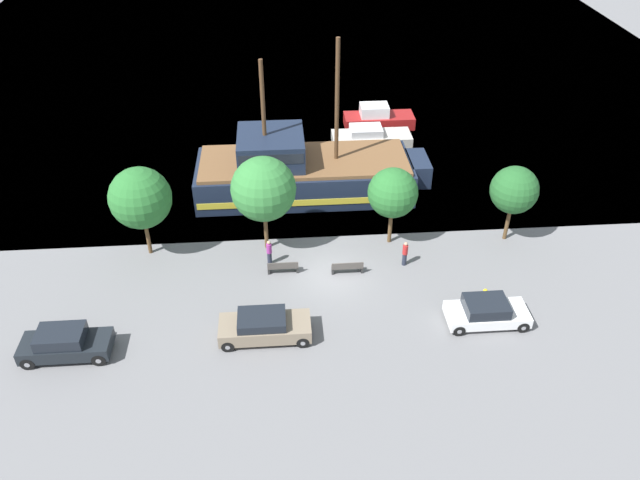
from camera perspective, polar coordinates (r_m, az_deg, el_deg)
The scene contains 17 objects.
ground_plane at distance 36.91m, azimuth 1.06°, elevation -3.28°, with size 160.00×160.00×0.00m, color slate.
water_surface at distance 76.27m, azimuth -2.08°, elevation 17.84°, with size 80.00×80.00×0.00m, color slate.
pirate_ship at distance 44.04m, azimuth -1.72°, elevation 6.31°, with size 16.27×5.77×10.98m.
moored_boat_dockside at distance 54.33m, azimuth 5.31°, elevation 11.02°, with size 5.89×2.22×1.94m.
moored_boat_outer at distance 51.41m, azimuth 4.63°, elevation 9.36°, with size 6.38×2.38×1.46m.
parked_car_curb_front at distance 34.58m, azimuth 14.99°, elevation -6.38°, with size 4.34×2.01×1.44m.
parked_car_curb_mid at distance 32.67m, azimuth -5.11°, elevation -7.87°, with size 4.75×1.99×1.49m.
parked_car_curb_rear at distance 34.08m, azimuth -22.30°, elevation -8.75°, with size 4.44×1.88×1.61m.
fire_hydrant at distance 36.18m, azimuth 14.83°, elevation -4.80°, with size 0.42×0.25×0.76m.
bench_promenade_east at distance 36.90m, azimuth -3.41°, elevation -2.48°, with size 1.82×0.45×0.85m.
bench_promenade_west at distance 36.85m, azimuth 2.52°, elevation -2.50°, with size 1.87×0.45×0.85m.
pedestrian_walking_near at distance 37.60m, azimuth 7.77°, elevation -1.23°, with size 0.32×0.32×1.64m.
pedestrian_walking_far at distance 37.46m, azimuth -4.66°, elevation -1.12°, with size 0.32×0.32×1.66m.
tree_row_east at distance 38.00m, azimuth -16.11°, elevation 3.70°, with size 3.68×3.68×5.80m.
tree_row_mideast at distance 36.99m, azimuth -5.19°, elevation 4.66°, with size 3.90×3.90×6.19m.
tree_row_midwest at distance 37.95m, azimuth 6.67°, elevation 4.30°, with size 3.07×3.07×5.14m.
tree_row_west at distance 39.80m, azimuth 17.34°, elevation 4.38°, with size 2.94×2.94×5.07m.
Camera 1 is at (-2.85, -28.63, 23.11)m, focal length 35.00 mm.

